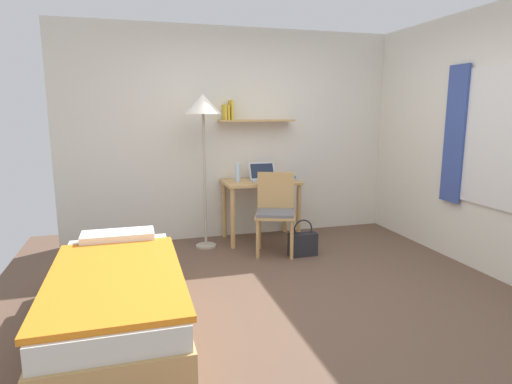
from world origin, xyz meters
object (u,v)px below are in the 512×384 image
at_px(bed, 118,298).
at_px(water_bottle, 238,173).
at_px(desk, 261,193).
at_px(handbag, 303,243).
at_px(laptop, 263,176).
at_px(standing_lamp, 203,112).
at_px(desk_chair, 275,209).
at_px(book_stack, 285,177).

bearing_deg(bed, water_bottle, 53.50).
bearing_deg(water_bottle, desk, -0.03).
height_order(desk, handbag, desk).
distance_m(laptop, handbag, 1.04).
distance_m(bed, water_bottle, 2.39).
distance_m(desk, water_bottle, 0.39).
bearing_deg(standing_lamp, water_bottle, 12.63).
xyz_separation_m(bed, handbag, (1.94, 1.14, -0.10)).
bearing_deg(handbag, standing_lamp, 147.87).
xyz_separation_m(standing_lamp, handbag, (0.99, -0.62, -1.44)).
bearing_deg(handbag, bed, -149.49).
height_order(bed, handbag, bed).
height_order(bed, water_bottle, water_bottle).
distance_m(desk, handbag, 0.89).
distance_m(water_bottle, handbag, 1.16).
xyz_separation_m(bed, desk_chair, (1.68, 1.35, 0.27)).
distance_m(laptop, book_stack, 0.27).
relative_size(desk_chair, water_bottle, 4.00).
xyz_separation_m(desk, water_bottle, (-0.29, 0.00, 0.27)).
bearing_deg(desk_chair, standing_lamp, 150.35).
xyz_separation_m(bed, book_stack, (1.97, 1.82, 0.55)).
bearing_deg(desk, handbag, -68.82).
relative_size(desk, laptop, 2.78).
bearing_deg(water_bottle, laptop, 7.52).
bearing_deg(laptop, standing_lamp, -169.60).
xyz_separation_m(desk_chair, book_stack, (0.28, 0.47, 0.29)).
distance_m(water_bottle, book_stack, 0.60).
xyz_separation_m(water_bottle, handbag, (0.57, -0.71, -0.72)).
distance_m(standing_lamp, book_stack, 1.29).
bearing_deg(laptop, desk, -133.47).
relative_size(desk, desk_chair, 1.01).
bearing_deg(water_bottle, standing_lamp, -167.37).
xyz_separation_m(laptop, water_bottle, (-0.33, -0.04, 0.06)).
distance_m(laptop, water_bottle, 0.34).
height_order(desk_chair, standing_lamp, standing_lamp).
bearing_deg(book_stack, laptop, 162.61).
height_order(laptop, book_stack, laptop).
xyz_separation_m(laptop, handbag, (0.23, -0.76, -0.67)).
relative_size(bed, handbag, 4.65).
height_order(bed, standing_lamp, standing_lamp).
bearing_deg(bed, desk_chair, 38.66).
bearing_deg(bed, book_stack, 42.78).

